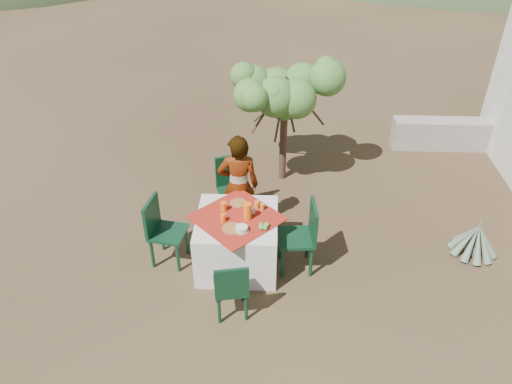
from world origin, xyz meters
TOP-DOWN VIEW (x-y plane):
  - ground at (0.00, 0.00)m, footprint 160.00×160.00m
  - table at (-0.30, 0.13)m, footprint 1.30×1.30m
  - chair_far at (-0.43, 1.15)m, footprint 0.59×0.59m
  - chair_near at (-0.30, -0.78)m, footprint 0.45×0.45m
  - chair_left at (-1.28, 0.16)m, footprint 0.51×0.51m
  - chair_right at (0.54, 0.10)m, footprint 0.49×0.49m
  - person at (-0.33, 0.82)m, footprint 0.59×0.41m
  - shrub_tree at (0.34, 2.31)m, footprint 1.54×1.51m
  - agave at (2.88, 0.47)m, footprint 0.63×0.64m
  - stone_wall at (3.60, 3.40)m, footprint 2.60×0.35m
  - plate_far at (-0.31, 0.43)m, footprint 0.22×0.22m
  - plate_near at (-0.34, -0.10)m, footprint 0.25×0.25m
  - glass_far at (-0.48, 0.27)m, footprint 0.08×0.08m
  - glass_near at (-0.47, 0.05)m, footprint 0.07×0.07m
  - juice_pitcher at (-0.17, 0.12)m, footprint 0.10×0.10m
  - bowl_plate at (-0.22, -0.13)m, footprint 0.19×0.19m
  - white_bowl at (-0.22, -0.13)m, footprint 0.15×0.15m
  - jar_left at (0.01, 0.31)m, footprint 0.05×0.05m
  - jar_right at (-0.06, 0.35)m, footprint 0.06×0.06m
  - napkin_holder at (-0.11, 0.22)m, footprint 0.06×0.04m
  - fruit_cluster at (0.04, -0.07)m, footprint 0.13×0.12m

SIDE VIEW (x-z plane):
  - ground at x=0.00m, z-range 0.00..0.00m
  - agave at x=2.88m, z-range -0.11..0.56m
  - stone_wall at x=3.60m, z-range 0.00..0.55m
  - table at x=-0.30m, z-range 0.00..0.76m
  - chair_near at x=-0.30m, z-range 0.05..0.88m
  - chair_left at x=-1.28m, z-range 0.05..1.00m
  - chair_right at x=0.54m, z-range 0.05..1.03m
  - chair_far at x=-0.43m, z-range 0.05..1.05m
  - bowl_plate at x=-0.22m, z-range 0.76..0.77m
  - plate_far at x=-0.31m, z-range 0.76..0.78m
  - plate_near at x=-0.34m, z-range 0.76..0.78m
  - person at x=-0.33m, z-range 0.00..1.54m
  - fruit_cluster at x=0.04m, z-range 0.76..0.83m
  - napkin_holder at x=-0.11m, z-range 0.76..0.84m
  - white_bowl at x=-0.22m, z-range 0.77..0.83m
  - jar_left at x=0.01m, z-range 0.76..0.85m
  - jar_right at x=-0.06m, z-range 0.76..0.86m
  - glass_near at x=-0.47m, z-range 0.76..0.87m
  - glass_far at x=-0.48m, z-range 0.76..0.89m
  - juice_pitcher at x=-0.17m, z-range 0.76..0.99m
  - shrub_tree at x=0.34m, z-range 0.53..2.34m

